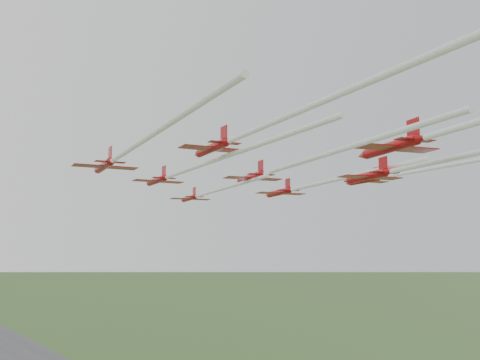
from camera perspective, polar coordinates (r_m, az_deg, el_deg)
jet_lead at (r=102.03m, az=-3.95°, el=-1.53°), size 13.00×42.07×2.46m
jet_row2_left at (r=79.58m, az=-5.67°, el=1.07°), size 12.43×56.42×2.57m
jet_row2_right at (r=96.04m, az=6.77°, el=-0.75°), size 16.48×48.43×2.89m
jet_row3_left at (r=67.51m, az=-12.31°, el=2.81°), size 12.62×50.67×2.69m
jet_row3_mid at (r=72.63m, az=4.61°, el=1.32°), size 15.57×49.12×2.68m
jet_row3_right at (r=86.79m, az=18.08°, el=0.86°), size 12.77×49.83×2.39m
jet_row4_left at (r=52.09m, az=4.63°, el=6.62°), size 14.91×64.98×2.63m
jet_row4_right at (r=67.46m, az=19.15°, el=1.64°), size 17.06×51.45×2.72m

